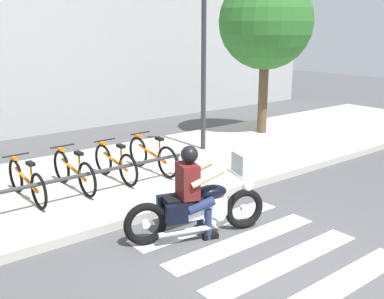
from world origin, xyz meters
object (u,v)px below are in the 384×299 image
Objects in this scene: motorcycle at (198,208)px; street_lamp at (204,47)px; bicycle_3 at (74,172)px; bike_rack at (63,181)px; rider at (193,185)px; bicycle_4 at (115,163)px; bicycle_5 at (152,156)px; bicycle_2 at (27,182)px; tree_near_rack at (266,23)px.

street_lamp reaches higher than motorcycle.
bicycle_3 is 0.34× the size of bike_rack.
bike_rack is (-1.14, 2.15, -0.26)m from rider.
bicycle_4 is 0.93× the size of bicycle_5.
bicycle_2 is 1.76m from bicycle_4.
bicycle_4 is 6.30m from tree_near_rack.
rider is 2.45m from bike_rack.
bicycle_4 is (1.76, -0.00, 0.01)m from bicycle_2.
rider reaches higher than bike_rack.
bicycle_3 is at bearing -169.27° from tree_near_rack.
motorcycle is at bearing -58.84° from bicycle_2.
bicycle_2 is at bearing -170.20° from street_lamp.
bicycle_3 is 0.37× the size of tree_near_rack.
bike_rack is 1.13× the size of street_lamp.
bicycle_2 is 2.64m from bicycle_5.
bicycle_5 reaches higher than bike_rack.
rider reaches higher than bicycle_2.
bicycle_3 is 0.39× the size of street_lamp.
motorcycle is 0.44× the size of bike_rack.
bicycle_5 is at bearing 14.12° from bike_rack.
bicycle_2 reaches higher than bike_rack.
bicycle_4 is at bearing -0.01° from bicycle_3.
street_lamp is at bearing 17.74° from bike_rack.
motorcycle is 1.38× the size of bicycle_4.
bicycle_2 is 5.26m from street_lamp.
street_lamp is at bearing 49.15° from motorcycle.
motorcycle is at bearing -19.95° from rider.
bike_rack is (-1.21, 2.18, 0.11)m from motorcycle.
street_lamp is (3.07, 3.55, 2.20)m from motorcycle.
bicycle_3 is (-0.70, 2.71, -0.32)m from rider.
tree_near_rack reaches higher than rider.
street_lamp is at bearing 48.27° from rider.
bicycle_3 is 0.88m from bicycle_4.
bicycle_3 is at bearing -168.01° from street_lamp.
motorcycle is at bearing -60.92° from bike_rack.
motorcycle is 1.28× the size of bicycle_5.
bicycle_4 is at bearing 86.17° from rider.
street_lamp is (2.96, 0.82, 2.16)m from bicycle_4.
tree_near_rack is at bearing 34.97° from motorcycle.
bicycle_2 is (-1.58, 2.71, -0.33)m from rider.
rider reaches higher than bicycle_4.
motorcycle is 3.19m from bicycle_2.
tree_near_rack is (5.72, 3.92, 2.43)m from rider.
bicycle_5 is at bearing -0.00° from bicycle_3.
bicycle_4 is at bearing -164.59° from street_lamp.
motorcycle is 0.48× the size of tree_near_rack.
bicycle_5 is (0.88, 0.00, 0.01)m from bicycle_4.
bicycle_4 reaches higher than bike_rack.
tree_near_rack reaches higher than bicycle_2.
street_lamp is at bearing 9.80° from bicycle_2.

